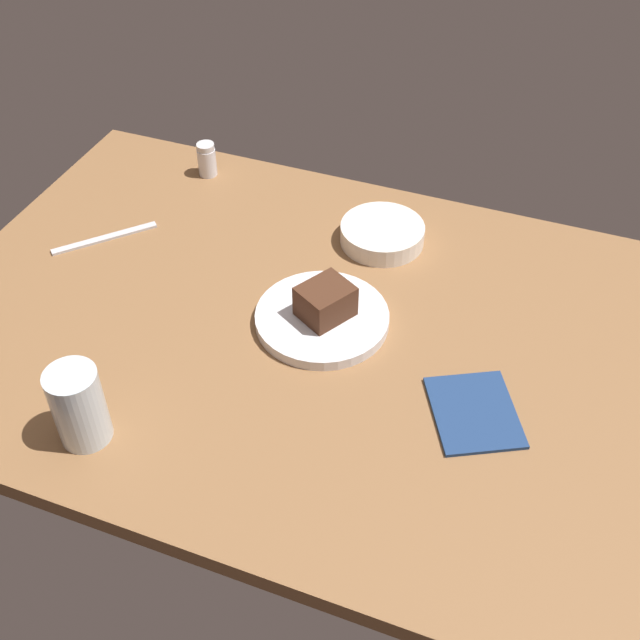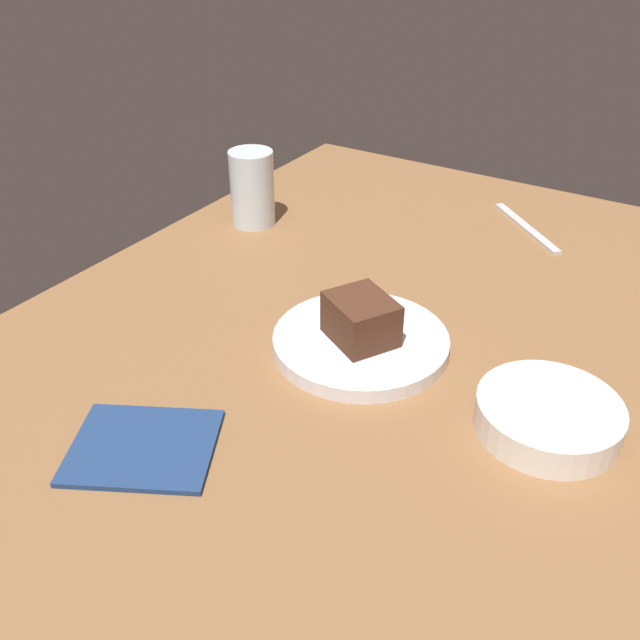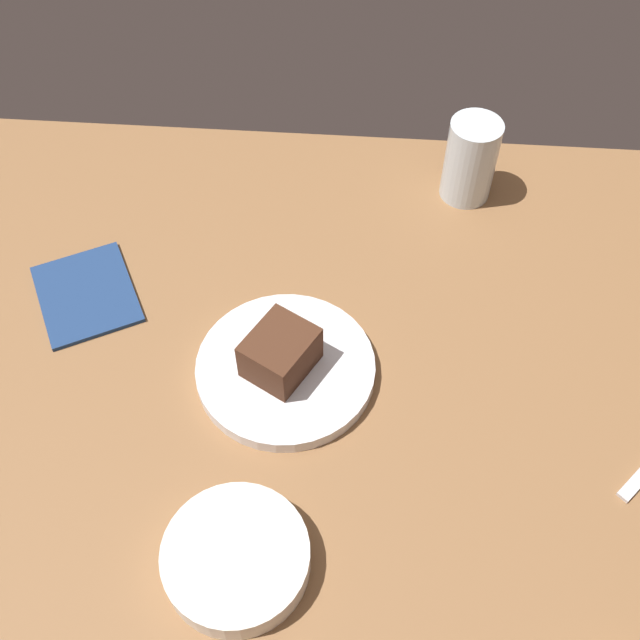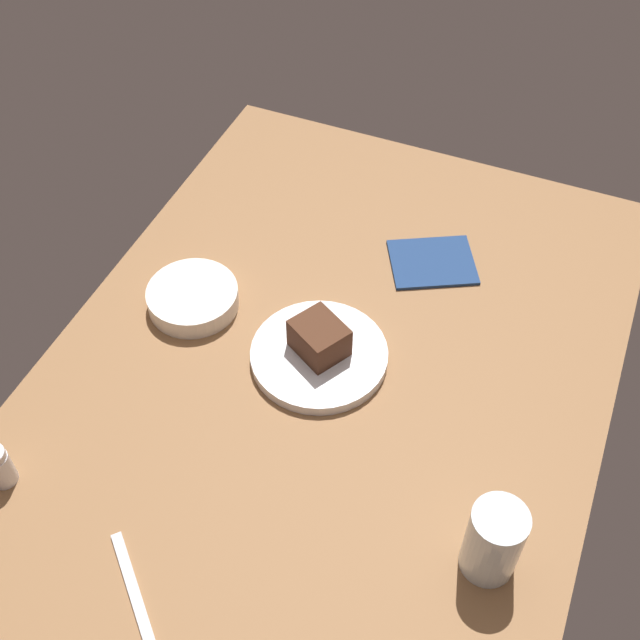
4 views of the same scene
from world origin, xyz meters
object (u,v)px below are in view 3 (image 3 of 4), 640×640
Objects in this scene: dessert_plate at (286,369)px; side_bowl at (236,558)px; water_glass at (470,160)px; chocolate_cake_slice at (280,352)px; folded_napkin at (86,294)px.

side_bowl is (2.53, 23.39, 0.81)cm from dessert_plate.
water_glass reaches higher than side_bowl.
water_glass is at bearing -124.85° from chocolate_cake_slice.
side_bowl is at bearing 66.02° from water_glass.
water_glass is (-22.42, -32.72, 5.15)cm from dessert_plate.
water_glass is 0.85× the size of folded_napkin.
folded_napkin is at bearing 24.85° from water_glass.
chocolate_cake_slice is 40.12cm from water_glass.
water_glass is at bearing -155.15° from folded_napkin.
side_bowl is at bearing 84.95° from chocolate_cake_slice.
chocolate_cake_slice is (0.48, 0.18, 3.63)cm from dessert_plate.
chocolate_cake_slice is 23.48cm from side_bowl.
chocolate_cake_slice reaches higher than folded_napkin.
water_glass reaches higher than dessert_plate.
chocolate_cake_slice is at bearing 20.04° from dessert_plate.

